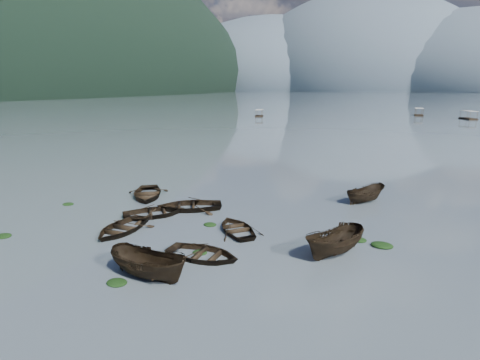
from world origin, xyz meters
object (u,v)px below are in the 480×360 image
(rowboat_3, at_px, (237,231))
(pontoon_centre, at_px, (419,116))
(pontoon_left, at_px, (259,116))
(rowboat_0, at_px, (122,231))

(rowboat_3, height_order, pontoon_centre, pontoon_centre)
(pontoon_left, bearing_deg, rowboat_3, -85.86)
(rowboat_3, xyz_separation_m, pontoon_centre, (17.39, 112.32, 0.00))
(rowboat_3, height_order, pontoon_left, pontoon_left)
(rowboat_0, distance_m, rowboat_3, 7.40)
(pontoon_centre, bearing_deg, rowboat_3, -99.06)
(rowboat_0, xyz_separation_m, pontoon_left, (-22.05, 93.20, 0.00))
(rowboat_0, bearing_deg, pontoon_centre, 79.02)
(rowboat_0, bearing_deg, rowboat_3, 22.60)
(rowboat_3, relative_size, pontoon_left, 0.73)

